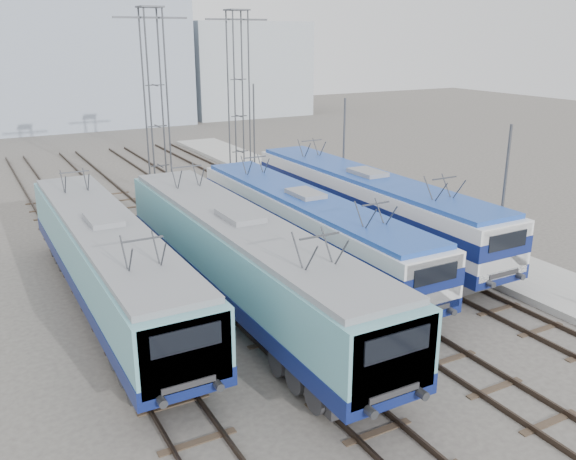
{
  "coord_description": "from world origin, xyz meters",
  "views": [
    {
      "loc": [
        -11.31,
        -15.29,
        10.48
      ],
      "look_at": [
        1.01,
        7.0,
        2.27
      ],
      "focal_mm": 38.0,
      "sensor_mm": 36.0,
      "label": 1
    }
  ],
  "objects_px": {
    "locomotive_center_right": "(307,224)",
    "mast_rear": "(254,131)",
    "catenary_tower_east": "(239,92)",
    "locomotive_center_left": "(244,258)",
    "mast_mid": "(343,159)",
    "mast_front": "(502,207)",
    "locomotive_far_right": "(368,202)",
    "locomotive_far_left": "(109,259)",
    "catenary_tower_west": "(156,99)"
  },
  "relations": [
    {
      "from": "locomotive_far_left",
      "to": "mast_mid",
      "type": "bearing_deg",
      "value": 23.79
    },
    {
      "from": "locomotive_far_left",
      "to": "catenary_tower_east",
      "type": "bearing_deg",
      "value": 51.68
    },
    {
      "from": "locomotive_far_left",
      "to": "locomotive_far_right",
      "type": "relative_size",
      "value": 0.98
    },
    {
      "from": "locomotive_center_left",
      "to": "mast_rear",
      "type": "bearing_deg",
      "value": 63.1
    },
    {
      "from": "locomotive_center_right",
      "to": "mast_mid",
      "type": "bearing_deg",
      "value": 45.93
    },
    {
      "from": "catenary_tower_west",
      "to": "mast_rear",
      "type": "xyz_separation_m",
      "value": [
        8.6,
        4.0,
        -3.14
      ]
    },
    {
      "from": "catenary_tower_east",
      "to": "catenary_tower_west",
      "type": "bearing_deg",
      "value": -162.9
    },
    {
      "from": "locomotive_far_right",
      "to": "mast_front",
      "type": "height_order",
      "value": "mast_front"
    },
    {
      "from": "locomotive_center_right",
      "to": "mast_front",
      "type": "distance_m",
      "value": 8.46
    },
    {
      "from": "catenary_tower_west",
      "to": "locomotive_center_left",
      "type": "bearing_deg",
      "value": -97.37
    },
    {
      "from": "locomotive_far_left",
      "to": "mast_rear",
      "type": "bearing_deg",
      "value": 50.72
    },
    {
      "from": "locomotive_far_left",
      "to": "locomotive_center_left",
      "type": "height_order",
      "value": "locomotive_center_left"
    },
    {
      "from": "locomotive_center_left",
      "to": "mast_mid",
      "type": "xyz_separation_m",
      "value": [
        10.85,
        9.39,
        1.16
      ]
    },
    {
      "from": "locomotive_far_left",
      "to": "mast_mid",
      "type": "relative_size",
      "value": 2.56
    },
    {
      "from": "locomotive_center_right",
      "to": "catenary_tower_west",
      "type": "height_order",
      "value": "catenary_tower_west"
    },
    {
      "from": "mast_front",
      "to": "mast_mid",
      "type": "xyz_separation_m",
      "value": [
        0.0,
        12.0,
        0.0
      ]
    },
    {
      "from": "locomotive_far_left",
      "to": "mast_front",
      "type": "relative_size",
      "value": 2.56
    },
    {
      "from": "mast_mid",
      "to": "locomotive_far_right",
      "type": "bearing_deg",
      "value": -110.01
    },
    {
      "from": "mast_mid",
      "to": "mast_rear",
      "type": "relative_size",
      "value": 1.0
    },
    {
      "from": "locomotive_center_right",
      "to": "catenary_tower_east",
      "type": "bearing_deg",
      "value": 75.61
    },
    {
      "from": "locomotive_far_right",
      "to": "mast_front",
      "type": "relative_size",
      "value": 2.61
    },
    {
      "from": "mast_front",
      "to": "mast_rear",
      "type": "distance_m",
      "value": 24.0
    },
    {
      "from": "locomotive_far_left",
      "to": "catenary_tower_east",
      "type": "relative_size",
      "value": 1.5
    },
    {
      "from": "locomotive_center_right",
      "to": "mast_rear",
      "type": "bearing_deg",
      "value": 71.11
    },
    {
      "from": "locomotive_center_left",
      "to": "locomotive_center_right",
      "type": "relative_size",
      "value": 1.09
    },
    {
      "from": "catenary_tower_east",
      "to": "mast_front",
      "type": "xyz_separation_m",
      "value": [
        2.1,
        -22.0,
        -3.14
      ]
    },
    {
      "from": "catenary_tower_east",
      "to": "mast_rear",
      "type": "height_order",
      "value": "catenary_tower_east"
    },
    {
      "from": "locomotive_far_right",
      "to": "catenary_tower_east",
      "type": "xyz_separation_m",
      "value": [
        -0.25,
        15.08,
        4.31
      ]
    },
    {
      "from": "locomotive_far_left",
      "to": "mast_front",
      "type": "distance_m",
      "value": 16.27
    },
    {
      "from": "locomotive_far_left",
      "to": "mast_rear",
      "type": "distance_m",
      "value": 24.28
    },
    {
      "from": "locomotive_far_left",
      "to": "catenary_tower_east",
      "type": "height_order",
      "value": "catenary_tower_east"
    },
    {
      "from": "locomotive_center_right",
      "to": "catenary_tower_east",
      "type": "relative_size",
      "value": 1.44
    },
    {
      "from": "mast_front",
      "to": "mast_mid",
      "type": "height_order",
      "value": "same"
    },
    {
      "from": "locomotive_far_left",
      "to": "locomotive_center_right",
      "type": "bearing_deg",
      "value": 1.33
    },
    {
      "from": "locomotive_center_left",
      "to": "catenary_tower_east",
      "type": "bearing_deg",
      "value": 65.71
    },
    {
      "from": "catenary_tower_east",
      "to": "mast_mid",
      "type": "bearing_deg",
      "value": -78.14
    },
    {
      "from": "catenary_tower_west",
      "to": "mast_front",
      "type": "xyz_separation_m",
      "value": [
        8.6,
        -20.0,
        -3.14
      ]
    },
    {
      "from": "catenary_tower_east",
      "to": "locomotive_center_left",
      "type": "bearing_deg",
      "value": -114.29
    },
    {
      "from": "catenary_tower_east",
      "to": "locomotive_far_right",
      "type": "bearing_deg",
      "value": -89.05
    },
    {
      "from": "mast_mid",
      "to": "mast_rear",
      "type": "bearing_deg",
      "value": 90.0
    },
    {
      "from": "locomotive_center_left",
      "to": "catenary_tower_east",
      "type": "height_order",
      "value": "catenary_tower_east"
    },
    {
      "from": "locomotive_center_right",
      "to": "locomotive_far_right",
      "type": "xyz_separation_m",
      "value": [
        4.5,
        1.48,
        0.12
      ]
    },
    {
      "from": "mast_mid",
      "to": "mast_front",
      "type": "bearing_deg",
      "value": -90.0
    },
    {
      "from": "locomotive_center_left",
      "to": "locomotive_center_right",
      "type": "xyz_separation_m",
      "value": [
        4.5,
        2.83,
        -0.13
      ]
    },
    {
      "from": "catenary_tower_west",
      "to": "catenary_tower_east",
      "type": "height_order",
      "value": "same"
    },
    {
      "from": "locomotive_far_left",
      "to": "mast_rear",
      "type": "height_order",
      "value": "mast_rear"
    },
    {
      "from": "locomotive_far_right",
      "to": "mast_rear",
      "type": "bearing_deg",
      "value": 83.82
    },
    {
      "from": "locomotive_far_left",
      "to": "locomotive_far_right",
      "type": "bearing_deg",
      "value": 7.13
    },
    {
      "from": "locomotive_far_left",
      "to": "locomotive_center_right",
      "type": "distance_m",
      "value": 9.0
    },
    {
      "from": "mast_rear",
      "to": "mast_mid",
      "type": "bearing_deg",
      "value": -90.0
    }
  ]
}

